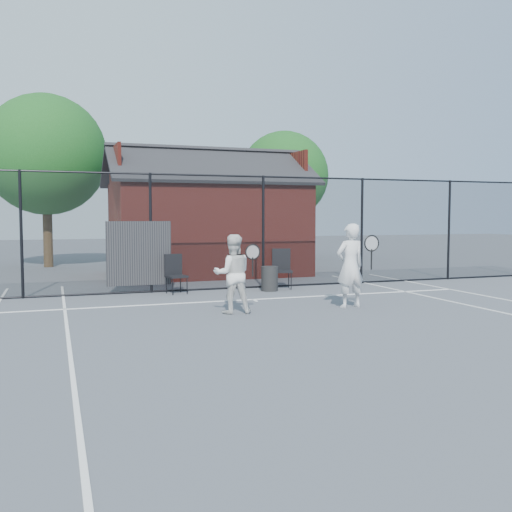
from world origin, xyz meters
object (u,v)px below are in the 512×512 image
object	(u,v)px
chair_left	(177,275)
waste_bin	(270,279)
clubhouse	(207,226)
player_back	(233,274)
chair_right	(282,269)
player_front	(350,266)

from	to	relation	value
chair_left	waste_bin	bearing A→B (deg)	-18.98
chair_left	waste_bin	distance (m)	2.39
clubhouse	waste_bin	xyz separation A→B (m)	(0.42, -4.69, -1.29)
player_back	waste_bin	size ratio (longest dim) A/B	2.47
chair_right	chair_left	bearing A→B (deg)	-165.51
player_back	waste_bin	world-z (taller)	player_back
player_front	chair_left	size ratio (longest dim) A/B	1.85
chair_left	chair_right	xyz separation A→B (m)	(2.83, 0.03, 0.04)
player_back	waste_bin	distance (m)	3.47
player_front	chair_left	bearing A→B (deg)	132.09
player_front	player_back	world-z (taller)	player_front
clubhouse	player_front	xyz separation A→B (m)	(1.06, -7.75, -0.72)
chair_left	chair_right	size ratio (longest dim) A/B	0.93
clubhouse	player_front	bearing A→B (deg)	-82.18
chair_left	chair_right	distance (m)	2.83
waste_bin	clubhouse	bearing A→B (deg)	95.16
player_back	player_front	bearing A→B (deg)	-4.23
chair_right	waste_bin	world-z (taller)	chair_right
player_back	chair_right	xyz separation A→B (m)	(2.35, 3.17, -0.27)
clubhouse	chair_left	size ratio (longest dim) A/B	6.79
player_front	chair_left	world-z (taller)	player_front
chair_right	clubhouse	bearing A→B (deg)	115.43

